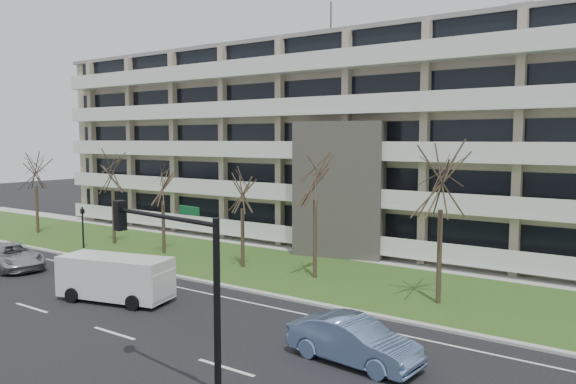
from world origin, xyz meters
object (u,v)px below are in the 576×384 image
Objects in this scene: silver_pickup at (12,256)px; pedestrian_signal at (83,222)px; white_van at (117,275)px; blue_sedan at (354,341)px; traffic_signal at (179,278)px.

pedestrian_signal is at bearing 26.02° from silver_pickup.
silver_pickup is at bearing -61.77° from pedestrian_signal.
white_van reaches higher than silver_pickup.
white_van is (-13.09, 0.15, 0.50)m from blue_sedan.
blue_sedan is 26.70m from pedestrian_signal.
traffic_signal reaches higher than white_van.
silver_pickup is 0.90× the size of traffic_signal.
silver_pickup is 22.67m from traffic_signal.
pedestrian_signal reaches higher than white_van.
traffic_signal reaches higher than blue_sedan.
white_van is 14.43m from pedestrian_signal.
silver_pickup is at bearing 161.96° from white_van.
white_van is at bearing -16.59° from pedestrian_signal.
white_van is 0.98× the size of traffic_signal.
silver_pickup is 1.12× the size of blue_sedan.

